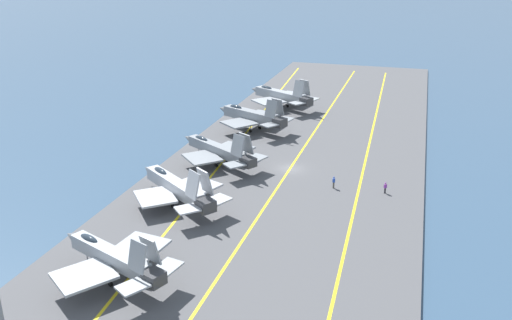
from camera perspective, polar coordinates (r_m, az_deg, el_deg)
The scene contains 12 objects.
ground_plane at distance 85.25m, azimuth 3.60°, elevation -1.15°, with size 2000.00×2000.00×0.00m, color #334C66.
carrier_deck at distance 85.17m, azimuth 3.60°, elevation -1.03°, with size 177.22×40.58×0.40m, color #4C4C4F.
deck_stripe_foul_line at distance 83.48m, azimuth 11.08°, elevation -1.71°, with size 159.50×0.36×0.01m, color yellow.
deck_stripe_centerline at distance 85.10m, azimuth 3.60°, elevation -0.90°, with size 159.50×0.36×0.01m, color yellow.
deck_stripe_edge_line at distance 88.11m, azimuth -3.47°, elevation -0.13°, with size 159.50×0.36×0.01m, color yellow.
parked_jet_nearest at distance 57.73m, azimuth -14.85°, elevation -9.84°, with size 13.00×15.19×6.35m.
parked_jet_second at distance 73.13m, azimuth -8.38°, elevation -2.80°, with size 13.63×16.42×6.57m.
parked_jet_third at distance 86.18m, azimuth -3.98°, elevation 1.07°, with size 13.02×16.77×6.38m.
parked_jet_fourth at distance 103.03m, azimuth -0.49°, elevation 4.69°, with size 13.30×16.40×6.91m.
parked_jet_fifth at distance 118.77m, azimuth 2.60°, elevation 6.82°, with size 14.04×17.13×7.03m.
crew_blue_vest at distance 78.32m, azimuth 8.18°, elevation -2.28°, with size 0.33×0.42×1.78m.
crew_purple_vest at distance 78.04m, azimuth 13.45°, elevation -2.81°, with size 0.45×0.46×1.67m.
Camera 1 is at (-77.09, -17.76, 31.76)m, focal length 38.00 mm.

